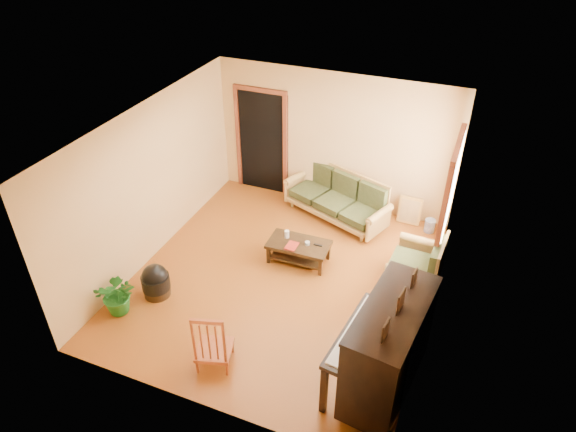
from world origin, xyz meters
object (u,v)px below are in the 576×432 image
at_px(piano, 388,350).
at_px(footstool, 156,284).
at_px(coffee_table, 299,252).
at_px(ceramic_crock, 430,226).
at_px(sofa, 336,197).
at_px(potted_plant, 118,294).
at_px(red_chair, 213,336).
at_px(armchair, 415,261).

relative_size(piano, footstool, 3.64).
relative_size(coffee_table, ceramic_crock, 4.18).
bearing_deg(coffee_table, piano, -46.15).
bearing_deg(sofa, potted_plant, -100.38).
height_order(sofa, footstool, sofa).
bearing_deg(red_chair, coffee_table, 67.23).
xyz_separation_m(piano, potted_plant, (-3.90, -0.11, -0.36)).
relative_size(footstool, potted_plant, 0.65).
bearing_deg(footstool, potted_plant, -119.80).
bearing_deg(red_chair, footstool, 133.78).
distance_m(piano, potted_plant, 3.91).
distance_m(armchair, potted_plant, 4.44).
distance_m(coffee_table, potted_plant, 2.89).
bearing_deg(coffee_table, armchair, 3.59).
xyz_separation_m(sofa, ceramic_crock, (1.72, 0.19, -0.31)).
height_order(sofa, red_chair, red_chair).
bearing_deg(coffee_table, footstool, -137.46).
relative_size(coffee_table, potted_plant, 1.54).
height_order(armchair, potted_plant, armchair).
xyz_separation_m(coffee_table, piano, (1.89, -1.97, 0.50)).
relative_size(armchair, ceramic_crock, 3.83).
xyz_separation_m(footstool, ceramic_crock, (3.60, 3.25, -0.08)).
xyz_separation_m(piano, red_chair, (-2.15, -0.43, -0.21)).
relative_size(sofa, piano, 1.28).
bearing_deg(armchair, footstool, -151.58).
distance_m(coffee_table, ceramic_crock, 2.52).
height_order(armchair, piano, piano).
distance_m(coffee_table, red_chair, 2.43).
distance_m(armchair, red_chair, 3.28).
bearing_deg(piano, armchair, 98.35).
xyz_separation_m(sofa, coffee_table, (-0.17, -1.48, -0.24)).
bearing_deg(footstool, sofa, 58.38).
xyz_separation_m(coffee_table, potted_plant, (-2.00, -2.08, 0.14)).
height_order(footstool, ceramic_crock, footstool).
relative_size(armchair, piano, 0.59).
bearing_deg(armchair, coffee_table, -173.34).
relative_size(coffee_table, red_chair, 1.05).
height_order(red_chair, potted_plant, red_chair).
distance_m(piano, ceramic_crock, 3.69).
xyz_separation_m(piano, footstool, (-3.61, 0.40, -0.48)).
distance_m(coffee_table, piano, 2.78).
height_order(piano, potted_plant, piano).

